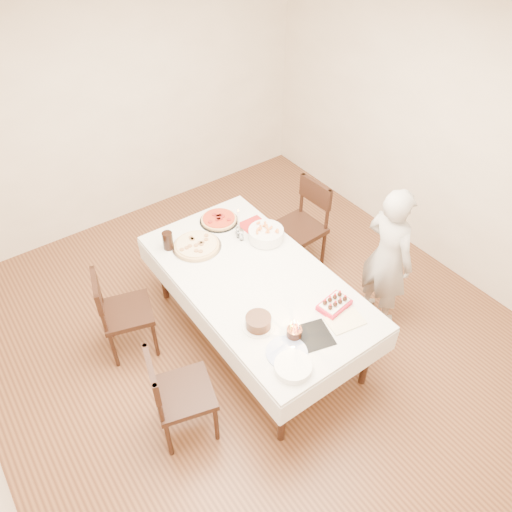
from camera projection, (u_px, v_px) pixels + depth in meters
floor at (256, 340)px, 4.63m from camera, size 5.00×5.00×0.00m
wall_back at (117, 106)px, 5.24m from camera, size 4.50×0.04×2.70m
wall_right at (449, 139)px, 4.71m from camera, size 0.04×5.00×2.70m
ceiling at (256, 38)px, 2.83m from camera, size 5.00×5.00×0.00m
dining_table at (256, 308)px, 4.41m from camera, size 1.27×2.20×0.75m
chair_right_savory at (298, 229)px, 5.07m from camera, size 0.53×0.53×0.98m
chair_left_savory at (127, 312)px, 4.29m from camera, size 0.57×0.57×0.89m
chair_left_dessert at (184, 393)px, 3.68m from camera, size 0.57×0.57×0.91m
person at (388, 258)px, 4.41m from camera, size 0.36×0.53×1.43m
pizza_white at (197, 245)px, 4.44m from camera, size 0.56×0.56×0.04m
pizza_pepperoni at (219, 220)px, 4.73m from camera, size 0.48×0.48×0.04m
red_placemat at (254, 226)px, 4.69m from camera, size 0.24×0.24×0.01m
pasta_bowl at (266, 234)px, 4.51m from camera, size 0.36×0.36×0.10m
taper_candle at (239, 221)px, 4.51m from camera, size 0.07×0.07×0.28m
shaker_pair at (242, 235)px, 4.50m from camera, size 0.11×0.11×0.11m
cola_glass at (168, 241)px, 4.40m from camera, size 0.12×0.12×0.17m
layer_cake at (258, 322)px, 3.74m from camera, size 0.28×0.28×0.10m
cake_board at (313, 336)px, 3.70m from camera, size 0.33×0.33×0.01m
birthday_cake at (294, 329)px, 3.65m from camera, size 0.13×0.13×0.13m
strawberry_box at (334, 304)px, 3.90m from camera, size 0.28×0.21×0.06m
box_lid at (345, 321)px, 3.81m from camera, size 0.31×0.23×0.02m
plate_stack at (293, 367)px, 3.47m from camera, size 0.32×0.32×0.06m
china_plate at (287, 353)px, 3.58m from camera, size 0.35×0.35×0.01m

